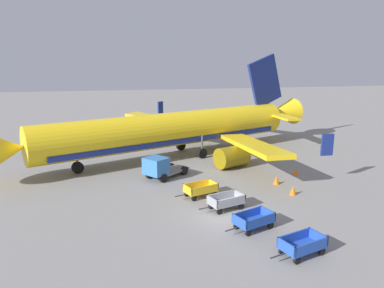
{
  "coord_description": "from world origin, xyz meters",
  "views": [
    {
      "loc": [
        -7.33,
        -22.2,
        10.59
      ],
      "look_at": [
        -0.13,
        10.5,
        2.8
      ],
      "focal_mm": 34.0,
      "sensor_mm": 36.0,
      "label": 1
    }
  ],
  "objects_px": {
    "baggage_cart_third_in_row": "(226,201)",
    "airplane": "(180,129)",
    "traffic_cone_by_carts": "(296,172)",
    "baggage_cart_nearest": "(302,245)",
    "traffic_cone_near_plane": "(293,190)",
    "service_truck_beside_carts": "(160,167)",
    "traffic_cone_mid_apron": "(276,180)",
    "baggage_cart_second_in_row": "(254,220)",
    "baggage_cart_fourth_in_row": "(201,189)"
  },
  "relations": [
    {
      "from": "baggage_cart_third_in_row",
      "to": "baggage_cart_second_in_row",
      "type": "bearing_deg",
      "value": -77.51
    },
    {
      "from": "baggage_cart_nearest",
      "to": "traffic_cone_near_plane",
      "type": "relative_size",
      "value": 4.96
    },
    {
      "from": "airplane",
      "to": "traffic_cone_near_plane",
      "type": "height_order",
      "value": "airplane"
    },
    {
      "from": "baggage_cart_nearest",
      "to": "traffic_cone_by_carts",
      "type": "bearing_deg",
      "value": 63.33
    },
    {
      "from": "service_truck_beside_carts",
      "to": "traffic_cone_mid_apron",
      "type": "relative_size",
      "value": 6.29
    },
    {
      "from": "baggage_cart_nearest",
      "to": "traffic_cone_by_carts",
      "type": "xyz_separation_m",
      "value": [
        6.69,
        13.31,
        -0.29
      ]
    },
    {
      "from": "airplane",
      "to": "baggage_cart_nearest",
      "type": "bearing_deg",
      "value": -83.22
    },
    {
      "from": "airplane",
      "to": "traffic_cone_by_carts",
      "type": "bearing_deg",
      "value": -44.32
    },
    {
      "from": "baggage_cart_fourth_in_row",
      "to": "service_truck_beside_carts",
      "type": "height_order",
      "value": "service_truck_beside_carts"
    },
    {
      "from": "baggage_cart_third_in_row",
      "to": "baggage_cart_nearest",
      "type": "bearing_deg",
      "value": -72.67
    },
    {
      "from": "airplane",
      "to": "service_truck_beside_carts",
      "type": "bearing_deg",
      "value": -113.24
    },
    {
      "from": "baggage_cart_third_in_row",
      "to": "traffic_cone_near_plane",
      "type": "distance_m",
      "value": 6.35
    },
    {
      "from": "baggage_cart_fourth_in_row",
      "to": "traffic_cone_near_plane",
      "type": "xyz_separation_m",
      "value": [
        7.36,
        -1.19,
        -0.24
      ]
    },
    {
      "from": "airplane",
      "to": "baggage_cart_fourth_in_row",
      "type": "height_order",
      "value": "airplane"
    },
    {
      "from": "baggage_cart_second_in_row",
      "to": "traffic_cone_by_carts",
      "type": "xyz_separation_m",
      "value": [
        8.11,
        9.74,
        -0.29
      ]
    },
    {
      "from": "baggage_cart_fourth_in_row",
      "to": "traffic_cone_by_carts",
      "type": "bearing_deg",
      "value": 19.3
    },
    {
      "from": "baggage_cart_fourth_in_row",
      "to": "traffic_cone_near_plane",
      "type": "bearing_deg",
      "value": -9.17
    },
    {
      "from": "baggage_cart_second_in_row",
      "to": "traffic_cone_mid_apron",
      "type": "height_order",
      "value": "baggage_cart_second_in_row"
    },
    {
      "from": "baggage_cart_nearest",
      "to": "service_truck_beside_carts",
      "type": "xyz_separation_m",
      "value": [
        -5.95,
        14.81,
        0.5
      ]
    },
    {
      "from": "baggage_cart_nearest",
      "to": "traffic_cone_near_plane",
      "type": "bearing_deg",
      "value": 65.25
    },
    {
      "from": "baggage_cart_nearest",
      "to": "service_truck_beside_carts",
      "type": "bearing_deg",
      "value": 111.9
    },
    {
      "from": "airplane",
      "to": "traffic_cone_by_carts",
      "type": "distance_m",
      "value": 13.37
    },
    {
      "from": "airplane",
      "to": "traffic_cone_near_plane",
      "type": "bearing_deg",
      "value": -64.43
    },
    {
      "from": "traffic_cone_near_plane",
      "to": "traffic_cone_mid_apron",
      "type": "distance_m",
      "value": 2.64
    },
    {
      "from": "baggage_cart_second_in_row",
      "to": "traffic_cone_mid_apron",
      "type": "relative_size",
      "value": 4.9
    },
    {
      "from": "traffic_cone_by_carts",
      "to": "traffic_cone_mid_apron",
      "type": "bearing_deg",
      "value": -144.47
    },
    {
      "from": "airplane",
      "to": "service_truck_beside_carts",
      "type": "relative_size",
      "value": 7.87
    },
    {
      "from": "baggage_cart_third_in_row",
      "to": "baggage_cart_fourth_in_row",
      "type": "distance_m",
      "value": 3.05
    },
    {
      "from": "baggage_cart_fourth_in_row",
      "to": "baggage_cart_second_in_row",
      "type": "bearing_deg",
      "value": -72.35
    },
    {
      "from": "baggage_cart_fourth_in_row",
      "to": "service_truck_beside_carts",
      "type": "relative_size",
      "value": 0.78
    },
    {
      "from": "airplane",
      "to": "baggage_cart_third_in_row",
      "type": "bearing_deg",
      "value": -88.19
    },
    {
      "from": "baggage_cart_third_in_row",
      "to": "traffic_cone_by_carts",
      "type": "xyz_separation_m",
      "value": [
        8.87,
        6.32,
        -0.29
      ]
    },
    {
      "from": "baggage_cart_fourth_in_row",
      "to": "traffic_cone_mid_apron",
      "type": "height_order",
      "value": "baggage_cart_fourth_in_row"
    },
    {
      "from": "traffic_cone_near_plane",
      "to": "airplane",
      "type": "bearing_deg",
      "value": 115.57
    },
    {
      "from": "traffic_cone_mid_apron",
      "to": "service_truck_beside_carts",
      "type": "bearing_deg",
      "value": 159.73
    },
    {
      "from": "airplane",
      "to": "baggage_cart_second_in_row",
      "type": "xyz_separation_m",
      "value": [
        1.24,
        -18.88,
        -2.45
      ]
    },
    {
      "from": "service_truck_beside_carts",
      "to": "baggage_cart_second_in_row",
      "type": "bearing_deg",
      "value": -68.04
    },
    {
      "from": "airplane",
      "to": "traffic_cone_by_carts",
      "type": "relative_size",
      "value": 58.24
    },
    {
      "from": "baggage_cart_third_in_row",
      "to": "traffic_cone_by_carts",
      "type": "distance_m",
      "value": 10.9
    },
    {
      "from": "baggage_cart_fourth_in_row",
      "to": "traffic_cone_mid_apron",
      "type": "relative_size",
      "value": 4.93
    },
    {
      "from": "traffic_cone_by_carts",
      "to": "traffic_cone_near_plane",
      "type": "bearing_deg",
      "value": -120.01
    },
    {
      "from": "baggage_cart_third_in_row",
      "to": "traffic_cone_by_carts",
      "type": "bearing_deg",
      "value": 35.49
    },
    {
      "from": "baggage_cart_nearest",
      "to": "traffic_cone_by_carts",
      "type": "relative_size",
      "value": 5.81
    },
    {
      "from": "baggage_cart_third_in_row",
      "to": "airplane",
      "type": "bearing_deg",
      "value": 91.81
    },
    {
      "from": "traffic_cone_near_plane",
      "to": "traffic_cone_mid_apron",
      "type": "xyz_separation_m",
      "value": [
        -0.2,
        2.63,
        0.0
      ]
    },
    {
      "from": "baggage_cart_nearest",
      "to": "baggage_cart_fourth_in_row",
      "type": "bearing_deg",
      "value": 109.16
    },
    {
      "from": "baggage_cart_third_in_row",
      "to": "baggage_cart_fourth_in_row",
      "type": "height_order",
      "value": "same"
    },
    {
      "from": "service_truck_beside_carts",
      "to": "traffic_cone_mid_apron",
      "type": "xyz_separation_m",
      "value": [
        9.71,
        -3.59,
        -0.73
      ]
    },
    {
      "from": "airplane",
      "to": "traffic_cone_mid_apron",
      "type": "distance_m",
      "value": 13.22
    },
    {
      "from": "baggage_cart_third_in_row",
      "to": "traffic_cone_by_carts",
      "type": "relative_size",
      "value": 5.81
    }
  ]
}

